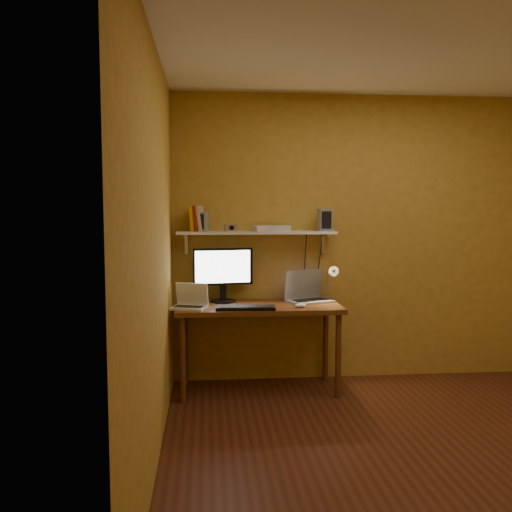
{
  "coord_description": "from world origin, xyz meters",
  "views": [
    {
      "loc": [
        -1.39,
        -3.28,
        1.57
      ],
      "look_at": [
        -0.98,
        1.18,
        1.18
      ],
      "focal_mm": 38.0,
      "sensor_mm": 36.0,
      "label": 1
    }
  ],
  "objects": [
    {
      "name": "books",
      "position": [
        -1.47,
        1.48,
        1.49
      ],
      "size": [
        0.15,
        0.16,
        0.22
      ],
      "color": "#D6A400",
      "rests_on": "wall_shelf"
    },
    {
      "name": "desk",
      "position": [
        -0.95,
        1.28,
        0.66
      ],
      "size": [
        1.4,
        0.6,
        0.75
      ],
      "color": "brown",
      "rests_on": "ground"
    },
    {
      "name": "router",
      "position": [
        -0.82,
        1.46,
        1.4
      ],
      "size": [
        0.33,
        0.24,
        0.05
      ],
      "primitive_type": "cube",
      "rotation": [
        0.0,
        0.0,
        0.13
      ],
      "color": "white",
      "rests_on": "wall_shelf"
    },
    {
      "name": "wall_shelf",
      "position": [
        -0.95,
        1.47,
        1.36
      ],
      "size": [
        1.4,
        0.25,
        0.21
      ],
      "color": "white",
      "rests_on": "room"
    },
    {
      "name": "speaker_left",
      "position": [
        -1.43,
        1.48,
        1.46
      ],
      "size": [
        0.12,
        0.12,
        0.17
      ],
      "primitive_type": "cube",
      "rotation": [
        0.0,
        0.0,
        -0.34
      ],
      "color": "gray",
      "rests_on": "wall_shelf"
    },
    {
      "name": "desk_lamp",
      "position": [
        -0.29,
        1.41,
        0.96
      ],
      "size": [
        0.09,
        0.23,
        0.38
      ],
      "color": "silver",
      "rests_on": "desk"
    },
    {
      "name": "netbook",
      "position": [
        -1.53,
        1.18,
        0.81
      ],
      "size": [
        0.32,
        0.27,
        0.21
      ],
      "rotation": [
        0.0,
        0.0,
        -0.33
      ],
      "color": "white",
      "rests_on": "desk"
    },
    {
      "name": "speaker_right",
      "position": [
        -0.34,
        1.46,
        1.47
      ],
      "size": [
        0.12,
        0.12,
        0.2
      ],
      "primitive_type": "cube",
      "rotation": [
        0.0,
        0.0,
        0.09
      ],
      "color": "gray",
      "rests_on": "wall_shelf"
    },
    {
      "name": "keyboard",
      "position": [
        -1.07,
        1.09,
        0.76
      ],
      "size": [
        0.49,
        0.2,
        0.03
      ],
      "primitive_type": "cube",
      "rotation": [
        0.0,
        0.0,
        -0.08
      ],
      "color": "black",
      "rests_on": "desk"
    },
    {
      "name": "mouse",
      "position": [
        -0.61,
        1.13,
        0.77
      ],
      "size": [
        0.1,
        0.08,
        0.03
      ],
      "primitive_type": "ellipsoid",
      "rotation": [
        0.0,
        0.0,
        0.19
      ],
      "color": "white",
      "rests_on": "desk"
    },
    {
      "name": "room",
      "position": [
        0.0,
        0.0,
        1.3
      ],
      "size": [
        3.44,
        3.24,
        2.64
      ],
      "color": "#542715",
      "rests_on": "ground"
    },
    {
      "name": "laptop",
      "position": [
        -0.5,
        1.42,
        0.82
      ],
      "size": [
        0.44,
        0.39,
        0.28
      ],
      "rotation": [
        0.0,
        0.0,
        0.38
      ],
      "color": "gray",
      "rests_on": "desk"
    },
    {
      "name": "monitor",
      "position": [
        -1.25,
        1.46,
        1.02
      ],
      "size": [
        0.53,
        0.25,
        0.48
      ],
      "rotation": [
        0.0,
        0.0,
        0.14
      ],
      "color": "black",
      "rests_on": "desk"
    },
    {
      "name": "shelf_camera",
      "position": [
        -1.18,
        1.41,
        1.41
      ],
      "size": [
        0.12,
        0.07,
        0.07
      ],
      "color": "silver",
      "rests_on": "wall_shelf"
    }
  ]
}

